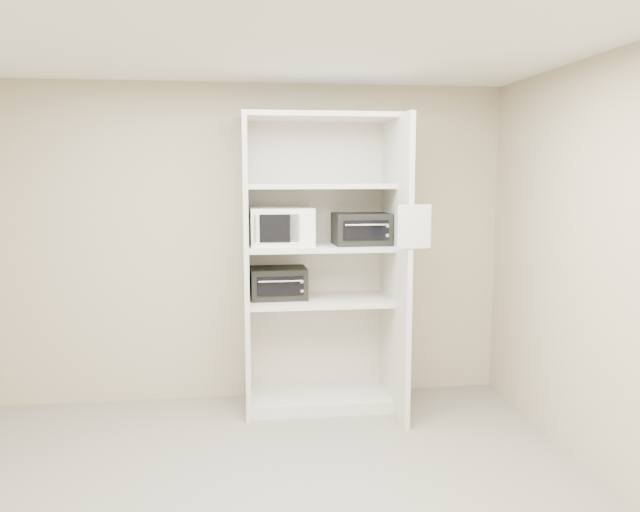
{
  "coord_description": "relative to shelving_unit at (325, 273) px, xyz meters",
  "views": [
    {
      "loc": [
        -0.01,
        -3.35,
        1.94
      ],
      "look_at": [
        0.58,
        1.37,
        1.32
      ],
      "focal_mm": 35.0,
      "sensor_mm": 36.0,
      "label": 1
    }
  ],
  "objects": [
    {
      "name": "ceiling",
      "position": [
        -0.67,
        -1.7,
        1.57
      ],
      "size": [
        4.5,
        4.0,
        0.01
      ],
      "primitive_type": "cube",
      "color": "white"
    },
    {
      "name": "wall_back",
      "position": [
        -0.67,
        0.3,
        0.22
      ],
      "size": [
        4.5,
        0.02,
        2.7
      ],
      "primitive_type": "cube",
      "color": "tan",
      "rests_on": "ground"
    },
    {
      "name": "wall_front",
      "position": [
        -0.67,
        -3.7,
        0.22
      ],
      "size": [
        4.5,
        0.02,
        2.7
      ],
      "primitive_type": "cube",
      "color": "tan",
      "rests_on": "ground"
    },
    {
      "name": "wall_right",
      "position": [
        1.58,
        -1.7,
        0.22
      ],
      "size": [
        0.02,
        4.0,
        2.7
      ],
      "primitive_type": "cube",
      "color": "tan",
      "rests_on": "ground"
    },
    {
      "name": "shelving_unit",
      "position": [
        0.0,
        0.0,
        0.0
      ],
      "size": [
        1.24,
        0.92,
        2.42
      ],
      "color": "silver",
      "rests_on": "floor"
    },
    {
      "name": "microwave",
      "position": [
        -0.35,
        0.02,
        0.39
      ],
      "size": [
        0.51,
        0.39,
        0.3
      ],
      "primitive_type": "cube",
      "rotation": [
        0.0,
        0.0,
        0.01
      ],
      "color": "white",
      "rests_on": "shelving_unit"
    },
    {
      "name": "toaster_oven_upper",
      "position": [
        0.29,
        -0.04,
        0.37
      ],
      "size": [
        0.46,
        0.35,
        0.26
      ],
      "primitive_type": "cube",
      "rotation": [
        0.0,
        0.0,
        0.03
      ],
      "color": "black",
      "rests_on": "shelving_unit"
    },
    {
      "name": "toaster_oven_lower",
      "position": [
        -0.38,
        0.05,
        -0.08
      ],
      "size": [
        0.47,
        0.36,
        0.25
      ],
      "primitive_type": "cube",
      "rotation": [
        0.0,
        0.0,
        0.03
      ],
      "color": "black",
      "rests_on": "shelving_unit"
    },
    {
      "name": "paper_sign",
      "position": [
        0.58,
        -0.63,
        0.43
      ],
      "size": [
        0.25,
        0.02,
        0.32
      ],
      "primitive_type": "cube",
      "rotation": [
        0.0,
        0.0,
        0.06
      ],
      "color": "white",
      "rests_on": "shelving_unit"
    }
  ]
}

